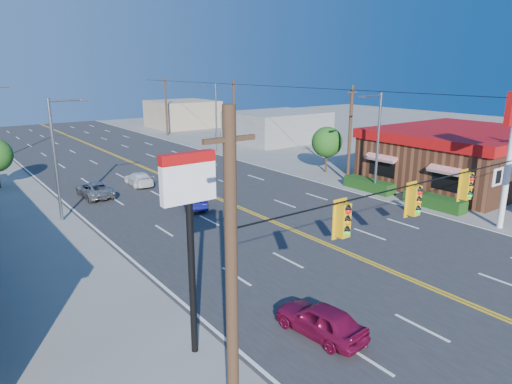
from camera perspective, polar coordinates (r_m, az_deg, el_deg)
ground at (r=22.07m, az=24.79°, el=-12.61°), size 160.00×160.00×0.00m
road at (r=35.18m, az=-4.68°, el=-0.91°), size 20.00×120.00×0.06m
signal_span at (r=20.28m, az=26.15°, el=-0.35°), size 24.32×0.34×9.00m
kfc at (r=43.62m, az=24.28°, el=4.12°), size 16.30×12.40×4.70m
pizza_hut_sign at (r=15.15m, az=-8.32°, el=-2.62°), size 1.90×0.30×6.85m
streetlight_se at (r=36.88m, az=14.83°, el=6.52°), size 2.55×0.25×8.00m
streetlight_ne at (r=55.04m, az=-5.18°, el=9.69°), size 2.55×0.25×8.00m
streetlight_sw at (r=31.98m, az=-23.54°, el=4.49°), size 2.55×0.25×8.00m
utility_pole_near at (r=40.54m, az=11.65°, el=7.02°), size 0.28×0.28×8.40m
utility_pole_mid at (r=54.14m, az=-2.77°, el=9.31°), size 0.28×0.28×8.40m
utility_pole_far at (r=69.77m, az=-11.16°, el=10.38°), size 0.28×0.28×8.40m
tree_kfc_rear at (r=44.38m, az=8.86°, el=6.18°), size 2.94×2.94×4.41m
bld_east_mid at (r=63.39m, az=2.67°, el=8.18°), size 12.00×10.00×4.00m
bld_east_far at (r=80.10m, az=-9.17°, el=9.63°), size 10.00×10.00×4.40m
car_magenta at (r=17.90m, az=8.05°, el=-15.69°), size 1.88×3.84×1.26m
car_blue at (r=33.30m, az=-7.89°, el=-0.72°), size 2.93×4.57×1.42m
car_white at (r=40.26m, az=-14.43°, el=1.54°), size 1.91×4.09×1.15m
car_silver at (r=37.62m, az=-19.52°, el=0.23°), size 2.03×4.37×1.21m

